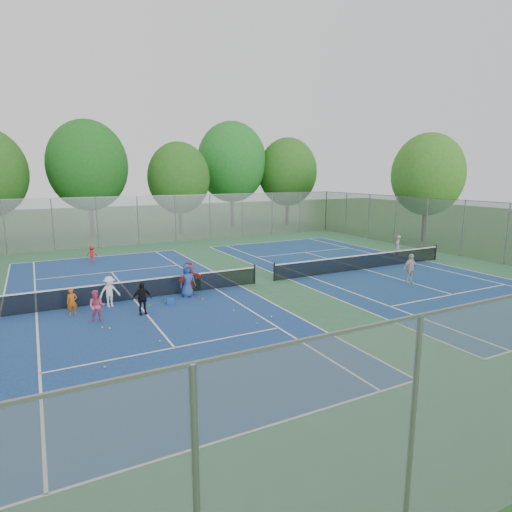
{
  "coord_description": "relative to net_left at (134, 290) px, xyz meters",
  "views": [
    {
      "loc": [
        -10.87,
        -19.81,
        5.86
      ],
      "look_at": [
        0.0,
        1.0,
        1.3
      ],
      "focal_mm": 30.0,
      "sensor_mm": 36.0,
      "label": 1
    }
  ],
  "objects": [
    {
      "name": "ball_hopper",
      "position": [
        3.24,
        0.3,
        -0.15
      ],
      "size": [
        0.35,
        0.35,
        0.62
      ],
      "primitive_type": "cube",
      "rotation": [
        0.0,
        0.0,
        -0.13
      ],
      "color": "green",
      "rests_on": "ground"
    },
    {
      "name": "tree_nr",
      "position": [
        16.0,
        24.0,
        6.59
      ],
      "size": [
        7.6,
        7.6,
        11.42
      ],
      "color": "#443326",
      "rests_on": "ground"
    },
    {
      "name": "student_a",
      "position": [
        -2.75,
        -1.1,
        0.13
      ],
      "size": [
        0.44,
        0.3,
        1.17
      ],
      "primitive_type": "imported",
      "rotation": [
        0.0,
        0.0,
        0.04
      ],
      "color": "#C35812",
      "rests_on": "ground"
    },
    {
      "name": "student_f",
      "position": [
        2.52,
        -0.6,
        0.38
      ],
      "size": [
        1.61,
        1.14,
        1.68
      ],
      "primitive_type": "imported",
      "rotation": [
        0.0,
        0.0,
        0.47
      ],
      "color": "red",
      "rests_on": "ground"
    },
    {
      "name": "tennis_ball_5",
      "position": [
        3.42,
        -3.76,
        -0.42
      ],
      "size": [
        0.07,
        0.07,
        0.07
      ],
      "primitive_type": "sphere",
      "color": "#CCE134",
      "rests_on": "ground"
    },
    {
      "name": "student_e",
      "position": [
        2.39,
        -0.72,
        0.35
      ],
      "size": [
        0.82,
        0.57,
        1.62
      ],
      "primitive_type": "imported",
      "rotation": [
        0.0,
        0.0,
        0.07
      ],
      "color": "#284693",
      "rests_on": "ground"
    },
    {
      "name": "student_c",
      "position": [
        -1.17,
        -0.6,
        0.24
      ],
      "size": [
        0.95,
        0.61,
        1.39
      ],
      "primitive_type": "imported",
      "rotation": [
        0.0,
        0.0,
        0.11
      ],
      "color": "white",
      "rests_on": "ground"
    },
    {
      "name": "tennis_ball_4",
      "position": [
        -2.34,
        -6.91,
        -0.42
      ],
      "size": [
        0.07,
        0.07,
        0.07
      ],
      "primitive_type": "sphere",
      "color": "gold",
      "rests_on": "ground"
    },
    {
      "name": "fence_east",
      "position": [
        23.0,
        0.0,
        1.54
      ],
      "size": [
        0.1,
        32.0,
        4.0
      ],
      "primitive_type": "cube",
      "rotation": [
        0.0,
        0.0,
        1.57
      ],
      "color": "gray",
      "rests_on": "ground"
    },
    {
      "name": "tree_nl",
      "position": [
        1.0,
        23.0,
        6.09
      ],
      "size": [
        7.2,
        7.2,
        10.69
      ],
      "color": "#443326",
      "rests_on": "ground"
    },
    {
      "name": "court_pad",
      "position": [
        7.0,
        0.0,
        -0.45
      ],
      "size": [
        32.0,
        32.0,
        0.01
      ],
      "primitive_type": "cube",
      "color": "#316842",
      "rests_on": "ground"
    },
    {
      "name": "student_d",
      "position": [
        -0.14,
        -2.34,
        0.25
      ],
      "size": [
        0.82,
        0.34,
        1.4
      ],
      "primitive_type": "imported",
      "rotation": [
        0.0,
        0.0,
        0.0
      ],
      "color": "black",
      "rests_on": "ground"
    },
    {
      "name": "tennis_ball_7",
      "position": [
        -0.06,
        -3.35,
        -0.42
      ],
      "size": [
        0.07,
        0.07,
        0.07
      ],
      "primitive_type": "sphere",
      "color": "#EBF539",
      "rests_on": "ground"
    },
    {
      "name": "child_far_baseline",
      "position": [
        -0.61,
        10.14,
        0.09
      ],
      "size": [
        0.79,
        0.59,
        1.1
      ],
      "primitive_type": "imported",
      "rotation": [
        0.0,
        0.0,
        2.87
      ],
      "color": "red",
      "rests_on": "ground"
    },
    {
      "name": "tree_nc",
      "position": [
        9.0,
        21.0,
        4.94
      ],
      "size": [
        6.0,
        6.0,
        8.85
      ],
      "color": "#443326",
      "rests_on": "ground"
    },
    {
      "name": "tennis_ball_6",
      "position": [
        -1.9,
        -3.3,
        -0.42
      ],
      "size": [
        0.07,
        0.07,
        0.07
      ],
      "primitive_type": "sphere",
      "color": "#D2E836",
      "rests_on": "ground"
    },
    {
      "name": "instructor",
      "position": [
        18.74,
        1.91,
        0.33
      ],
      "size": [
        0.68,
        0.6,
        1.56
      ],
      "primitive_type": "imported",
      "rotation": [
        0.0,
        0.0,
        3.63
      ],
      "color": "gray",
      "rests_on": "ground"
    },
    {
      "name": "tennis_ball_0",
      "position": [
        -0.31,
        -5.65,
        -0.42
      ],
      "size": [
        0.07,
        0.07,
        0.07
      ],
      "primitive_type": "sphere",
      "color": "#C1DB32",
      "rests_on": "ground"
    },
    {
      "name": "tennis_ball_9",
      "position": [
        2.83,
        -1.54,
        -0.42
      ],
      "size": [
        0.07,
        0.07,
        0.07
      ],
      "primitive_type": "sphere",
      "color": "#ACC22D",
      "rests_on": "ground"
    },
    {
      "name": "student_b",
      "position": [
        -1.95,
        -2.44,
        0.2
      ],
      "size": [
        0.78,
        0.69,
        1.32
      ],
      "primitive_type": "imported",
      "rotation": [
        0.0,
        0.0,
        -0.36
      ],
      "color": "#D5537C",
      "rests_on": "ground"
    },
    {
      "name": "ground",
      "position": [
        7.0,
        0.0,
        -0.46
      ],
      "size": [
        120.0,
        120.0,
        0.0
      ],
      "primitive_type": "plane",
      "color": "#235019",
      "rests_on": "ground"
    },
    {
      "name": "tennis_ball_3",
      "position": [
        1.21,
        -1.08,
        -0.42
      ],
      "size": [
        0.07,
        0.07,
        0.07
      ],
      "primitive_type": "sphere",
      "color": "yellow",
      "rests_on": "ground"
    },
    {
      "name": "tree_ne",
      "position": [
        22.0,
        22.0,
        5.51
      ],
      "size": [
        6.6,
        6.6,
        9.77
      ],
      "color": "#443326",
      "rests_on": "ground"
    },
    {
      "name": "court_left",
      "position": [
        0.0,
        0.0,
        -0.44
      ],
      "size": [
        10.97,
        23.77,
        0.01
      ],
      "primitive_type": "cube",
      "color": "navy",
      "rests_on": "court_pad"
    },
    {
      "name": "tennis_ball_2",
      "position": [
        0.37,
        -1.37,
        -0.42
      ],
      "size": [
        0.07,
        0.07,
        0.07
      ],
      "primitive_type": "sphere",
      "color": "#ABC32D",
      "rests_on": "ground"
    },
    {
      "name": "tennis_ball_1",
      "position": [
        -1.66,
        -3.53,
        -0.42
      ],
      "size": [
        0.07,
        0.07,
        0.07
      ],
      "primitive_type": "sphere",
      "color": "#C2E034",
      "rests_on": "ground"
    },
    {
      "name": "tree_side_e",
      "position": [
        26.0,
        6.0,
        5.29
      ],
      "size": [
        6.0,
        6.0,
        9.2
      ],
      "color": "#443326",
      "rests_on": "ground"
    },
    {
      "name": "net_right",
      "position": [
        14.0,
        0.0,
        0.0
      ],
      "size": [
        12.87,
        0.1,
        0.91
      ],
      "primitive_type": "cube",
      "color": "black",
      "rests_on": "ground"
    },
    {
      "name": "ball_crate",
      "position": [
        1.29,
        -1.52,
        -0.32
      ],
      "size": [
        0.35,
        0.35,
        0.27
      ],
      "primitive_type": "cube",
      "rotation": [
        0.0,
        0.0,
        -0.14
      ],
      "color": "#1646AA",
      "rests_on": "ground"
    },
    {
      "name": "fence_north",
      "position": [
        7.0,
        16.0,
        1.54
      ],
      "size": [
        32.0,
        0.1,
        4.0
      ],
      "primitive_type": "cube",
      "color": "gray",
      "rests_on": "ground"
    },
    {
      "name": "court_right",
      "position": [
        14.0,
        0.0,
        -0.44
      ],
      "size": [
        10.97,
        23.77,
        0.01
      ],
      "primitive_type": "cube",
      "color": "navy",
      "rests_on": "court_pad"
    },
    {
      "name": "net_left",
      "position": [
        0.0,
        0.0,
        0.0
      ],
      "size": [
        12.87,
        0.1,
        0.91
      ],
      "primitive_type": "cube",
      "color": "black",
      "rests_on": "ground"
    },
    {
      "name": "tennis_ball_8",
      "position": [
        3.56,
        -5.68,
        -0.42
      ],
      "size": [
        0.07,
        0.07,
        0.07
      ],
      "primitive_type": "sphere",
      "color": "#A4C22D",
      "rests_on": "ground"
    },
    {
      "name": "teen_court_b",
      "position": [
        13.8,
        -3.84,
        0.37
      ],
      "size": [
        0.98,
        0.42,
        1.65
      ],
      "primitive_type": "imported",
      "rotation": [
        0.0,
        0.0,
        -0.02
      ],
      "color": "beige",
      "rests_on": "ground"
    },
    {
      "name": "tennis_ball_10",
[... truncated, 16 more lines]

